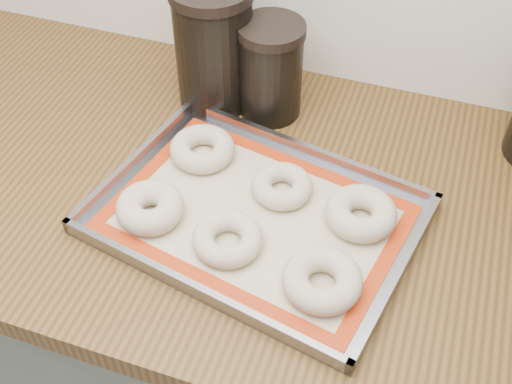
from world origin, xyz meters
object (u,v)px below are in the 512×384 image
at_px(bagel_back_left, 202,149).
at_px(canister_mid, 271,70).
at_px(bagel_front_left, 150,208).
at_px(canister_left, 214,46).
at_px(bagel_front_right, 322,280).
at_px(bagel_back_mid, 282,186).
at_px(bagel_front_mid, 228,239).
at_px(baking_tray, 256,216).
at_px(bagel_back_right, 361,213).

height_order(bagel_back_left, canister_mid, canister_mid).
xyz_separation_m(bagel_front_left, canister_left, (-0.01, 0.30, 0.09)).
bearing_deg(bagel_front_right, bagel_front_left, 170.97).
relative_size(bagel_back_left, canister_left, 0.48).
distance_m(bagel_back_mid, canister_left, 0.28).
height_order(bagel_front_mid, canister_mid, canister_mid).
relative_size(bagel_front_right, canister_left, 0.49).
relative_size(baking_tray, bagel_back_mid, 5.46).
xyz_separation_m(bagel_back_right, canister_left, (-0.31, 0.21, 0.09)).
bearing_deg(bagel_back_mid, canister_mid, 113.01).
distance_m(bagel_front_mid, canister_mid, 0.33).
bearing_deg(bagel_back_left, bagel_front_left, -99.04).
distance_m(bagel_front_mid, bagel_back_mid, 0.13).
height_order(bagel_back_left, bagel_back_right, bagel_back_right).
xyz_separation_m(baking_tray, bagel_back_right, (0.15, 0.04, 0.02)).
relative_size(baking_tray, bagel_front_right, 4.71).
xyz_separation_m(bagel_front_right, bagel_back_right, (0.02, 0.13, 0.00)).
xyz_separation_m(bagel_front_mid, canister_mid, (-0.04, 0.32, 0.07)).
bearing_deg(canister_mid, bagel_front_left, -106.39).
bearing_deg(bagel_front_mid, canister_left, 114.01).
bearing_deg(bagel_front_right, canister_mid, 118.26).
height_order(bagel_front_mid, bagel_back_mid, same).
distance_m(bagel_back_right, canister_mid, 0.30).
bearing_deg(bagel_front_left, canister_mid, 73.61).
distance_m(bagel_front_left, canister_mid, 0.32).
bearing_deg(bagel_back_left, bagel_front_right, -37.18).
relative_size(bagel_front_left, canister_left, 0.46).
height_order(bagel_front_mid, bagel_front_right, bagel_front_right).
xyz_separation_m(baking_tray, bagel_front_right, (0.13, -0.09, 0.02)).
height_order(bagel_back_mid, canister_left, canister_left).
distance_m(bagel_front_mid, bagel_front_right, 0.15).
xyz_separation_m(bagel_back_mid, bagel_back_right, (0.13, -0.02, 0.00)).
bearing_deg(bagel_back_right, bagel_front_mid, -147.65).
bearing_deg(baking_tray, bagel_back_right, 15.84).
bearing_deg(canister_left, bagel_back_mid, -46.48).
distance_m(bagel_front_left, canister_left, 0.32).
relative_size(bagel_back_left, bagel_back_right, 1.00).
bearing_deg(canister_mid, bagel_front_right, -61.74).
distance_m(bagel_back_left, bagel_back_mid, 0.15).
xyz_separation_m(bagel_front_right, canister_left, (-0.29, 0.35, 0.09)).
distance_m(bagel_front_right, bagel_back_left, 0.32).
height_order(bagel_front_left, canister_mid, canister_mid).
relative_size(bagel_front_left, bagel_back_left, 0.96).
relative_size(bagel_front_mid, bagel_back_mid, 1.07).
relative_size(baking_tray, canister_mid, 2.98).
bearing_deg(bagel_front_mid, bagel_back_right, 32.35).
xyz_separation_m(bagel_back_mid, canister_left, (-0.18, 0.19, 0.09)).
bearing_deg(bagel_front_left, bagel_front_right, -9.03).
bearing_deg(bagel_back_right, canister_left, 145.70).
bearing_deg(bagel_back_left, bagel_front_mid, -57.14).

